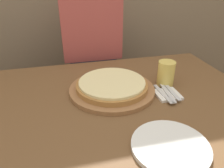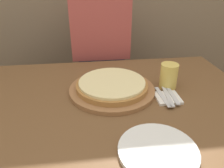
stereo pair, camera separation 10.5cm
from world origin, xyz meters
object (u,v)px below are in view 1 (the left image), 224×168
at_px(dinner_plate, 170,146).
at_px(spoon, 173,93).
at_px(beer_glass, 166,72).
at_px(diner_person, 92,66).
at_px(dinner_knife, 168,93).
at_px(pizza_on_board, 112,87).
at_px(fork, 163,94).

relative_size(dinner_plate, spoon, 1.76).
relative_size(beer_glass, diner_person, 0.09).
relative_size(beer_glass, spoon, 0.84).
bearing_deg(diner_person, beer_glass, -62.21).
xyz_separation_m(dinner_knife, spoon, (0.03, -0.00, 0.00)).
distance_m(beer_glass, diner_person, 0.65).
relative_size(pizza_on_board, spoon, 2.78).
bearing_deg(spoon, fork, 180.00).
height_order(pizza_on_board, dinner_knife, pizza_on_board).
xyz_separation_m(fork, dinner_knife, (0.03, 0.00, 0.00)).
xyz_separation_m(beer_glass, dinner_knife, (-0.04, -0.11, -0.05)).
bearing_deg(diner_person, dinner_plate, -83.80).
xyz_separation_m(spoon, diner_person, (-0.28, 0.67, -0.12)).
distance_m(fork, dinner_knife, 0.03).
xyz_separation_m(dinner_knife, diner_person, (-0.26, 0.67, -0.12)).
xyz_separation_m(pizza_on_board, fork, (0.22, -0.11, -0.01)).
xyz_separation_m(dinner_plate, diner_person, (-0.11, 0.98, -0.11)).
relative_size(dinner_knife, spoon, 1.18).
height_order(pizza_on_board, spoon, pizza_on_board).
bearing_deg(fork, diner_person, 108.99).
bearing_deg(dinner_plate, fork, 68.49).
height_order(dinner_knife, spoon, same).
bearing_deg(diner_person, fork, -71.01).
relative_size(pizza_on_board, dinner_knife, 2.36).
xyz_separation_m(beer_glass, diner_person, (-0.29, 0.56, -0.17)).
bearing_deg(dinner_knife, beer_glass, 71.35).
distance_m(spoon, diner_person, 0.74).
distance_m(beer_glass, dinner_knife, 0.13).
relative_size(fork, spoon, 1.18).
bearing_deg(diner_person, pizza_on_board, -88.97).
relative_size(pizza_on_board, fork, 2.37).
height_order(beer_glass, spoon, beer_glass).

